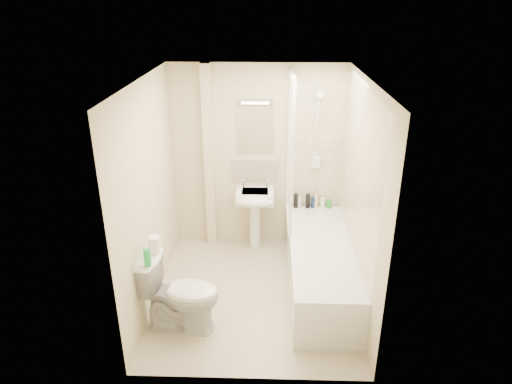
{
  "coord_description": "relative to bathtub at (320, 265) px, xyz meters",
  "views": [
    {
      "loc": [
        0.16,
        -4.31,
        3.13
      ],
      "look_at": [
        0.01,
        0.2,
        1.18
      ],
      "focal_mm": 32.0,
      "sensor_mm": 36.0,
      "label": 1
    }
  ],
  "objects": [
    {
      "name": "bottle_green",
      "position": [
        0.2,
        1.0,
        0.31
      ],
      "size": [
        0.06,
        0.06,
        0.1
      ],
      "primitive_type": "cylinder",
      "color": "green",
      "rests_on": "bathtub"
    },
    {
      "name": "pedestal_sink",
      "position": [
        -0.78,
        0.85,
        0.37
      ],
      "size": [
        0.49,
        0.46,
        0.94
      ],
      "color": "white",
      "rests_on": "ground"
    },
    {
      "name": "bottle_white_a",
      "position": [
        -0.19,
        1.0,
        0.33
      ],
      "size": [
        0.05,
        0.05,
        0.14
      ],
      "primitive_type": "cylinder",
      "color": "white",
      "rests_on": "bathtub"
    },
    {
      "name": "bathtub",
      "position": [
        0.0,
        0.0,
        0.0
      ],
      "size": [
        0.7,
        2.1,
        0.55
      ],
      "color": "white",
      "rests_on": "ground"
    },
    {
      "name": "mirror",
      "position": [
        -0.78,
        1.07,
        1.29
      ],
      "size": [
        0.46,
        0.01,
        0.6
      ],
      "primitive_type": "cube",
      "color": "white",
      "rests_on": "wall_back"
    },
    {
      "name": "wall_right",
      "position": [
        0.35,
        -0.16,
        0.91
      ],
      "size": [
        0.02,
        2.5,
        2.4
      ],
      "primitive_type": "cube",
      "color": "beige",
      "rests_on": "ground"
    },
    {
      "name": "bottle_white_b",
      "position": [
        0.11,
        1.0,
        0.33
      ],
      "size": [
        0.06,
        0.06,
        0.14
      ],
      "primitive_type": "cylinder",
      "color": "white",
      "rests_on": "bathtub"
    },
    {
      "name": "wall_left",
      "position": [
        -1.85,
        -0.16,
        0.91
      ],
      "size": [
        0.02,
        2.5,
        2.4
      ],
      "primitive_type": "cube",
      "color": "beige",
      "rests_on": "ground"
    },
    {
      "name": "shower_screen",
      "position": [
        -0.35,
        0.63,
        1.16
      ],
      "size": [
        0.04,
        0.92,
        1.8
      ],
      "color": "white",
      "rests_on": "bathtub"
    },
    {
      "name": "tile_back",
      "position": [
        0.0,
        1.07,
        1.14
      ],
      "size": [
        0.7,
        0.01,
        1.75
      ],
      "primitive_type": "cube",
      "color": "beige",
      "rests_on": "wall_back"
    },
    {
      "name": "strip_light",
      "position": [
        -0.78,
        1.05,
        1.66
      ],
      "size": [
        0.42,
        0.07,
        0.07
      ],
      "primitive_type": "cube",
      "color": "silver",
      "rests_on": "wall_back"
    },
    {
      "name": "tile_right",
      "position": [
        0.34,
        0.0,
        1.14
      ],
      "size": [
        0.01,
        2.1,
        1.75
      ],
      "primitive_type": "cube",
      "color": "beige",
      "rests_on": "wall_right"
    },
    {
      "name": "ceiling",
      "position": [
        -0.75,
        -0.16,
        2.11
      ],
      "size": [
        2.2,
        2.5,
        0.02
      ],
      "primitive_type": "cube",
      "color": "white",
      "rests_on": "wall_back"
    },
    {
      "name": "green_bottle",
      "position": [
        -1.72,
        -0.86,
        0.6
      ],
      "size": [
        0.07,
        0.07,
        0.18
      ],
      "primitive_type": "cylinder",
      "color": "green",
      "rests_on": "toilet"
    },
    {
      "name": "bottle_black_a",
      "position": [
        -0.24,
        1.0,
        0.36
      ],
      "size": [
        0.05,
        0.05,
        0.19
      ],
      "primitive_type": "cylinder",
      "color": "black",
      "rests_on": "bathtub"
    },
    {
      "name": "toilet_roll_lower",
      "position": [
        -1.72,
        -0.63,
        0.56
      ],
      "size": [
        0.11,
        0.11,
        0.09
      ],
      "primitive_type": "cylinder",
      "color": "white",
      "rests_on": "toilet"
    },
    {
      "name": "toilet",
      "position": [
        -1.47,
        -0.73,
        0.11
      ],
      "size": [
        0.63,
        0.89,
        0.8
      ],
      "primitive_type": "imported",
      "rotation": [
        0.0,
        0.0,
        1.45
      ],
      "color": "white",
      "rests_on": "ground"
    },
    {
      "name": "toilet_roll_upper",
      "position": [
        -1.7,
        -0.64,
        0.65
      ],
      "size": [
        0.12,
        0.12,
        0.09
      ],
      "primitive_type": "cylinder",
      "color": "white",
      "rests_on": "toilet_roll_lower"
    },
    {
      "name": "shower_fixture",
      "position": [
        -0.0,
        1.03,
        1.26
      ],
      "size": [
        0.1,
        0.16,
        0.99
      ],
      "color": "white",
      "rests_on": "wall_back"
    },
    {
      "name": "floor",
      "position": [
        -0.75,
        -0.16,
        -0.29
      ],
      "size": [
        2.5,
        2.5,
        0.0
      ],
      "primitive_type": "plane",
      "color": "beige",
      "rests_on": "ground"
    },
    {
      "name": "wall_back",
      "position": [
        -0.75,
        1.09,
        0.91
      ],
      "size": [
        2.2,
        0.02,
        2.4
      ],
      "primitive_type": "cube",
      "color": "beige",
      "rests_on": "ground"
    },
    {
      "name": "splashback",
      "position": [
        -0.78,
        1.08,
        0.74
      ],
      "size": [
        0.6,
        0.02,
        0.3
      ],
      "primitive_type": "cube",
      "color": "beige",
      "rests_on": "wall_back"
    },
    {
      "name": "bottle_blue",
      "position": [
        -0.02,
        1.0,
        0.33
      ],
      "size": [
        0.05,
        0.05,
        0.15
      ],
      "primitive_type": "cylinder",
      "color": "navy",
      "rests_on": "bathtub"
    },
    {
      "name": "bottle_black_b",
      "position": [
        -0.08,
        1.0,
        0.36
      ],
      "size": [
        0.06,
        0.06,
        0.19
      ],
      "primitive_type": "cylinder",
      "color": "black",
      "rests_on": "bathtub"
    },
    {
      "name": "pipe_boxing",
      "position": [
        -1.37,
        1.03,
        0.91
      ],
      "size": [
        0.12,
        0.12,
        2.4
      ],
      "primitive_type": "cube",
      "color": "beige",
      "rests_on": "ground"
    },
    {
      "name": "bottle_cream",
      "position": [
        0.03,
        1.0,
        0.35
      ],
      "size": [
        0.06,
        0.06,
        0.19
      ],
      "primitive_type": "cylinder",
      "color": "beige",
      "rests_on": "bathtub"
    }
  ]
}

